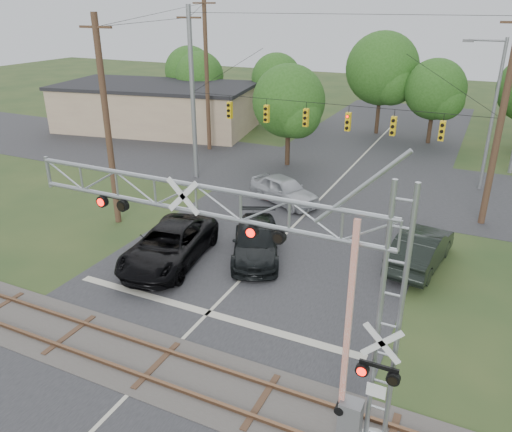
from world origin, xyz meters
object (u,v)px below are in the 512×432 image
at_px(traffic_signal_span, 342,111).
at_px(car_dark, 256,241).
at_px(sedan_silver, 284,190).
at_px(commercial_building, 156,107).
at_px(pickup_black, 169,245).
at_px(crossing_gantry, 264,272).
at_px(streetlight, 491,108).

bearing_deg(traffic_signal_span, car_dark, -98.05).
relative_size(traffic_signal_span, car_dark, 3.51).
bearing_deg(sedan_silver, commercial_building, 81.03).
bearing_deg(pickup_black, traffic_signal_span, 58.58).
relative_size(crossing_gantry, car_dark, 2.09).
distance_m(sedan_silver, commercial_building, 22.92).
bearing_deg(car_dark, commercial_building, 111.86).
height_order(sedan_silver, streetlight, streetlight).
height_order(pickup_black, commercial_building, commercial_building).
height_order(commercial_building, streetlight, streetlight).
bearing_deg(crossing_gantry, traffic_signal_span, 100.24).
xyz_separation_m(commercial_building, streetlight, (29.65, -4.98, 3.22)).
relative_size(crossing_gantry, commercial_building, 0.57).
distance_m(car_dark, sedan_silver, 7.39).
bearing_deg(streetlight, car_dark, -121.41).
height_order(car_dark, streetlight, streetlight).
distance_m(crossing_gantry, sedan_silver, 18.03).
xyz_separation_m(pickup_black, sedan_silver, (2.01, 9.59, -0.06)).
relative_size(traffic_signal_span, sedan_silver, 3.91).
height_order(crossing_gantry, traffic_signal_span, traffic_signal_span).
bearing_deg(crossing_gantry, car_dark, 116.58).
height_order(traffic_signal_span, car_dark, traffic_signal_span).
relative_size(car_dark, streetlight, 0.57).
xyz_separation_m(traffic_signal_span, pickup_black, (-4.81, -11.51, -4.73)).
distance_m(traffic_signal_span, car_dark, 10.42).
relative_size(pickup_black, sedan_silver, 1.31).
relative_size(crossing_gantry, streetlight, 1.19).
bearing_deg(traffic_signal_span, commercial_building, 153.09).
xyz_separation_m(traffic_signal_span, streetlight, (7.97, 6.03, -0.21)).
relative_size(sedan_silver, commercial_building, 0.25).
bearing_deg(commercial_building, streetlight, -19.79).
bearing_deg(car_dark, crossing_gantry, -86.89).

